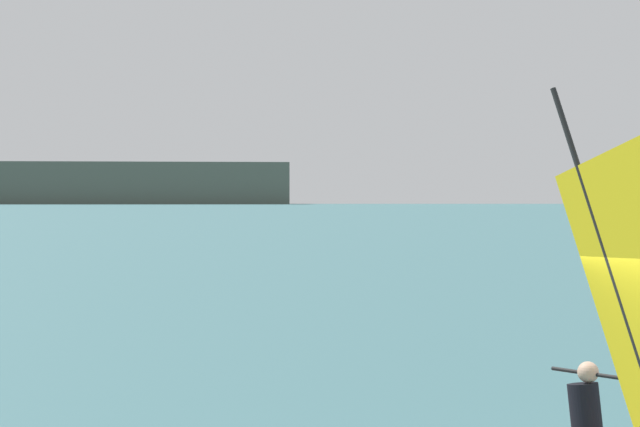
# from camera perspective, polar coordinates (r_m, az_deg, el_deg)

# --- Properties ---
(windsurfer) EXTENTS (1.70, 3.71, 4.40)m
(windsurfer) POSITION_cam_1_polar(r_m,az_deg,el_deg) (11.42, 15.14, -9.70)
(windsurfer) COLOR red
(windsurfer) RESTS_ON ground_plane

